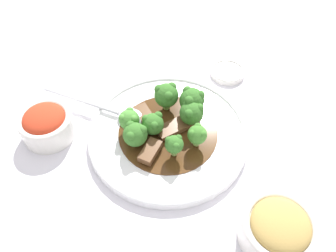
% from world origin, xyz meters
% --- Properties ---
extents(ground_plane, '(4.00, 4.00, 0.00)m').
position_xyz_m(ground_plane, '(0.00, 0.00, 0.00)').
color(ground_plane, silver).
extents(main_plate, '(0.31, 0.31, 0.02)m').
position_xyz_m(main_plate, '(0.00, 0.00, 0.01)').
color(main_plate, white).
rests_on(main_plate, ground_plane).
extents(beef_strip_0, '(0.06, 0.07, 0.01)m').
position_xyz_m(beef_strip_0, '(-0.01, -0.05, 0.03)').
color(beef_strip_0, brown).
rests_on(beef_strip_0, main_plate).
extents(beef_strip_1, '(0.05, 0.03, 0.01)m').
position_xyz_m(beef_strip_1, '(0.06, -0.01, 0.03)').
color(beef_strip_1, brown).
rests_on(beef_strip_1, main_plate).
extents(beef_strip_2, '(0.08, 0.07, 0.01)m').
position_xyz_m(beef_strip_2, '(-0.01, 0.01, 0.02)').
color(beef_strip_2, brown).
rests_on(beef_strip_2, main_plate).
extents(broccoli_floret_0, '(0.05, 0.05, 0.05)m').
position_xyz_m(broccoli_floret_0, '(-0.04, 0.03, 0.05)').
color(broccoli_floret_0, '#7FA84C').
rests_on(broccoli_floret_0, main_plate).
extents(broccoli_floret_1, '(0.03, 0.03, 0.05)m').
position_xyz_m(broccoli_floret_1, '(0.04, 0.03, 0.05)').
color(broccoli_floret_1, '#7FA84C').
rests_on(broccoli_floret_1, main_plate).
extents(broccoli_floret_2, '(0.04, 0.04, 0.05)m').
position_xyz_m(broccoli_floret_2, '(0.01, 0.06, 0.05)').
color(broccoli_floret_2, '#8EB756').
rests_on(broccoli_floret_2, main_plate).
extents(broccoli_floret_3, '(0.05, 0.05, 0.06)m').
position_xyz_m(broccoli_floret_3, '(-0.06, 0.02, 0.05)').
color(broccoli_floret_3, '#7FA84C').
rests_on(broccoli_floret_3, main_plate).
extents(broccoli_floret_4, '(0.05, 0.05, 0.06)m').
position_xyz_m(broccoli_floret_4, '(-0.05, -0.03, 0.05)').
color(broccoli_floret_4, '#8EB756').
rests_on(broccoli_floret_4, main_plate).
extents(broccoli_floret_5, '(0.04, 0.04, 0.05)m').
position_xyz_m(broccoli_floret_5, '(0.03, -0.07, 0.05)').
color(broccoli_floret_5, '#8EB756').
rests_on(broccoli_floret_5, main_plate).
extents(broccoli_floret_6, '(0.05, 0.05, 0.05)m').
position_xyz_m(broccoli_floret_6, '(0.05, -0.04, 0.05)').
color(broccoli_floret_6, '#8EB756').
rests_on(broccoli_floret_6, main_plate).
extents(broccoli_floret_7, '(0.04, 0.04, 0.04)m').
position_xyz_m(broccoli_floret_7, '(0.01, -0.02, 0.04)').
color(broccoli_floret_7, '#8EB756').
rests_on(broccoli_floret_7, main_plate).
extents(serving_spoon, '(0.05, 0.24, 0.01)m').
position_xyz_m(serving_spoon, '(0.00, -0.10, 0.03)').
color(serving_spoon, silver).
rests_on(serving_spoon, main_plate).
extents(side_bowl_kimchi, '(0.10, 0.10, 0.06)m').
position_xyz_m(side_bowl_kimchi, '(0.09, -0.22, 0.03)').
color(side_bowl_kimchi, white).
rests_on(side_bowl_kimchi, ground_plane).
extents(side_bowl_appetizer, '(0.12, 0.12, 0.06)m').
position_xyz_m(side_bowl_appetizer, '(0.11, 0.24, 0.03)').
color(side_bowl_appetizer, white).
rests_on(side_bowl_appetizer, ground_plane).
extents(sauce_dish, '(0.08, 0.08, 0.01)m').
position_xyz_m(sauce_dish, '(-0.23, 0.05, 0.01)').
color(sauce_dish, white).
rests_on(sauce_dish, ground_plane).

